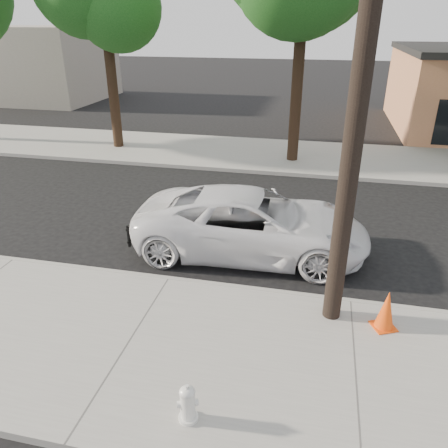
{
  "coord_description": "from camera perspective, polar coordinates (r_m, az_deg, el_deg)",
  "views": [
    {
      "loc": [
        3.06,
        -10.07,
        5.48
      ],
      "look_at": [
        1.0,
        -0.8,
        1.0
      ],
      "focal_mm": 35.0,
      "sensor_mm": 36.0,
      "label": 1
    }
  ],
  "objects": [
    {
      "name": "curb_near",
      "position": [
        10.1,
        -7.2,
        -7.32
      ],
      "size": [
        90.0,
        0.12,
        0.16
      ],
      "primitive_type": "cube",
      "color": "#9E9B93",
      "rests_on": "ground"
    },
    {
      "name": "utility_pole",
      "position": [
        7.43,
        17.55,
        18.12
      ],
      "size": [
        1.4,
        0.34,
        9.0
      ],
      "color": "black",
      "rests_on": "near_sidewalk"
    },
    {
      "name": "fire_hydrant",
      "position": [
        6.83,
        -4.76,
        -22.39
      ],
      "size": [
        0.33,
        0.29,
        0.61
      ],
      "rotation": [
        0.0,
        0.0,
        0.38
      ],
      "color": "silver",
      "rests_on": "near_sidewalk"
    },
    {
      "name": "traffic_cone",
      "position": [
        8.86,
        20.43,
        -10.51
      ],
      "size": [
        0.55,
        0.55,
        0.8
      ],
      "rotation": [
        0.0,
        0.0,
        0.43
      ],
      "color": "#FF4E0D",
      "rests_on": "near_sidewalk"
    },
    {
      "name": "near_sidewalk",
      "position": [
        8.47,
        -12.23,
        -15.07
      ],
      "size": [
        90.0,
        4.4,
        0.15
      ],
      "primitive_type": "cube",
      "color": "gray",
      "rests_on": "ground"
    },
    {
      "name": "ground",
      "position": [
        11.86,
        -3.86,
        -2.32
      ],
      "size": [
        120.0,
        120.0,
        0.0
      ],
      "primitive_type": "plane",
      "color": "black",
      "rests_on": "ground"
    },
    {
      "name": "far_sidewalk",
      "position": [
        19.58,
        3.11,
        9.19
      ],
      "size": [
        90.0,
        5.0,
        0.15
      ],
      "primitive_type": "cube",
      "color": "gray",
      "rests_on": "ground"
    },
    {
      "name": "building_far",
      "position": [
        38.01,
        -26.28,
        18.34
      ],
      "size": [
        14.0,
        8.0,
        5.0
      ],
      "primitive_type": "cube",
      "color": "gray",
      "rests_on": "ground"
    },
    {
      "name": "police_cruiser",
      "position": [
        11.02,
        3.67,
        0.11
      ],
      "size": [
        5.93,
        2.94,
        1.62
      ],
      "primitive_type": "imported",
      "rotation": [
        0.0,
        0.0,
        1.61
      ],
      "color": "white",
      "rests_on": "ground"
    },
    {
      "name": "tree_b",
      "position": [
        20.19,
        -15.13,
        26.4
      ],
      "size": [
        4.34,
        4.2,
        8.45
      ],
      "color": "black",
      "rests_on": "far_sidewalk"
    }
  ]
}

